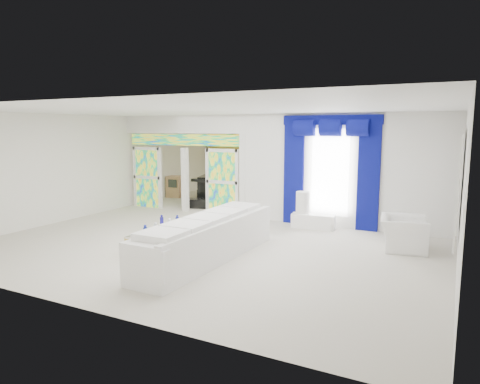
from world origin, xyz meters
The scene contains 22 objects.
floor centered at (0.00, 0.00, 0.00)m, with size 12.00×12.00×0.00m, color #B7AF9E.
dividing_wall centered at (2.15, 1.00, 1.50)m, with size 5.70×0.18×3.00m, color white.
dividing_header centered at (-2.85, 1.00, 2.73)m, with size 4.30×0.18×0.55m, color white.
stained_panel_left centered at (-4.28, 1.00, 1.00)m, with size 0.95×0.04×2.00m, color #994C3F.
stained_panel_right centered at (-1.42, 1.00, 1.00)m, with size 0.95×0.04×2.00m, color #994C3F.
stained_transom centered at (-2.85, 1.00, 2.25)m, with size 4.00×0.05×0.35m, color #994C3F.
window_pane centered at (1.90, 0.90, 1.45)m, with size 1.00×0.02×2.30m, color white.
blue_drape_left centered at (0.90, 0.87, 1.40)m, with size 0.55×0.10×2.80m, color #040347.
blue_drape_right centered at (2.90, 0.87, 1.40)m, with size 0.55×0.10×2.80m, color #040347.
blue_pelmet centered at (1.90, 0.87, 2.82)m, with size 2.60×0.12×0.25m, color #040347.
wall_mirror centered at (4.94, -1.00, 1.55)m, with size 0.04×2.70×1.90m, color white.
gold_curtains centered at (0.00, 5.90, 1.50)m, with size 9.70×0.12×2.90m, color #B19B2A.
white_sofa centered at (0.56, -3.10, 0.38)m, with size 0.86×4.00×0.76m, color white.
coffee_table centered at (-0.79, -2.80, 0.19)m, with size 0.58×1.75×0.39m, color gold.
console_table centered at (1.60, 0.48, 0.19)m, with size 1.13×0.36×0.38m, color white.
table_lamp centered at (1.30, 0.48, 0.67)m, with size 0.36×0.36×0.58m, color silver.
armchair centered at (3.95, -0.55, 0.35)m, with size 1.09×0.95×0.71m, color white.
grand_piano centered at (-2.64, 3.21, 0.47)m, with size 1.43×1.88×0.95m, color black.
piano_bench centered at (-2.64, 1.61, 0.15)m, with size 0.91×0.36×0.30m, color black.
tv_console centered at (-4.69, 3.15, 0.41)m, with size 0.56×0.51×0.81m, color #A37851.
chandelier centered at (-2.30, 3.40, 2.65)m, with size 0.60×0.60×0.60m, color gold.
decanters centered at (-0.81, -2.81, 0.48)m, with size 0.19×1.33×0.28m.
Camera 1 is at (4.92, -10.25, 2.60)m, focal length 32.26 mm.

